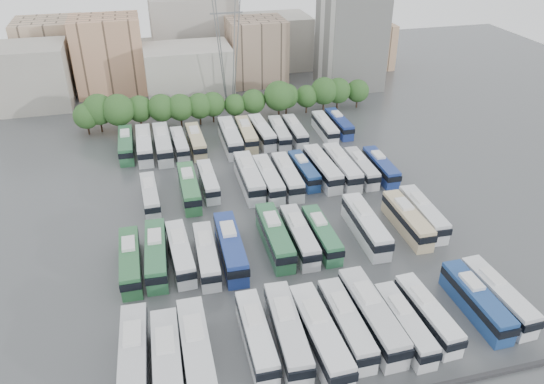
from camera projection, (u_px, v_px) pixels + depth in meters
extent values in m
plane|color=#424447|center=(277.00, 225.00, 80.05)|extent=(220.00, 220.00, 0.00)
cylinder|color=black|center=(89.00, 129.00, 108.56)|extent=(0.36, 0.36, 2.17)
sphere|color=#234C1E|center=(86.00, 116.00, 107.07)|extent=(5.20, 5.20, 5.20)
cylinder|color=black|center=(101.00, 126.00, 109.59)|extent=(0.36, 0.36, 2.65)
sphere|color=#234C1E|center=(98.00, 109.00, 107.78)|extent=(6.36, 6.36, 6.36)
cylinder|color=black|center=(121.00, 127.00, 109.15)|extent=(0.36, 0.36, 2.70)
sphere|color=#234C1E|center=(118.00, 110.00, 107.31)|extent=(6.47, 6.47, 6.47)
cylinder|color=black|center=(141.00, 123.00, 111.46)|extent=(0.36, 0.36, 2.29)
sphere|color=#234C1E|center=(139.00, 109.00, 109.89)|extent=(5.51, 5.51, 5.51)
cylinder|color=black|center=(163.00, 122.00, 111.54)|extent=(0.36, 0.36, 2.39)
sphere|color=#234C1E|center=(161.00, 108.00, 109.91)|extent=(5.73, 5.73, 5.73)
cylinder|color=black|center=(181.00, 122.00, 111.94)|extent=(0.36, 0.36, 2.35)
sphere|color=#234C1E|center=(180.00, 107.00, 110.34)|extent=(5.63, 5.63, 5.63)
cylinder|color=black|center=(200.00, 119.00, 113.06)|extent=(0.36, 0.36, 2.26)
sphere|color=#234C1E|center=(199.00, 106.00, 111.52)|extent=(5.42, 5.42, 5.42)
cylinder|color=black|center=(213.00, 117.00, 114.19)|extent=(0.36, 0.36, 2.19)
sphere|color=#234C1E|center=(213.00, 104.00, 112.69)|extent=(5.26, 5.26, 5.26)
cylinder|color=black|center=(235.00, 116.00, 115.02)|extent=(0.36, 0.36, 1.94)
sphere|color=#234C1E|center=(235.00, 105.00, 113.70)|extent=(4.66, 4.66, 4.66)
cylinder|color=black|center=(254.00, 114.00, 115.68)|extent=(0.36, 0.36, 2.19)
sphere|color=#234C1E|center=(253.00, 101.00, 114.18)|extent=(5.25, 5.25, 5.25)
cylinder|color=black|center=(279.00, 112.00, 116.24)|extent=(0.36, 0.36, 2.71)
sphere|color=#234C1E|center=(279.00, 96.00, 114.40)|extent=(6.50, 6.50, 6.50)
cylinder|color=black|center=(286.00, 109.00, 118.20)|extent=(0.36, 0.36, 2.28)
sphere|color=#234C1E|center=(286.00, 96.00, 116.64)|extent=(5.47, 5.47, 5.47)
cylinder|color=black|center=(306.00, 108.00, 118.97)|extent=(0.36, 0.36, 2.07)
sphere|color=#234C1E|center=(307.00, 96.00, 117.56)|extent=(4.97, 4.97, 4.97)
cylinder|color=black|center=(323.00, 106.00, 119.78)|extent=(0.36, 0.36, 2.54)
sphere|color=#234C1E|center=(324.00, 91.00, 118.05)|extent=(6.09, 6.09, 6.09)
cylinder|color=black|center=(337.00, 104.00, 120.75)|extent=(0.36, 0.36, 2.38)
sphere|color=#234C1E|center=(338.00, 91.00, 119.13)|extent=(5.70, 5.70, 5.70)
cylinder|color=black|center=(357.00, 103.00, 121.75)|extent=(0.36, 0.36, 2.15)
sphere|color=#234C1E|center=(358.00, 91.00, 120.28)|extent=(5.15, 5.15, 5.15)
cube|color=#9E998E|center=(27.00, 77.00, 119.52)|extent=(18.00, 14.00, 14.00)
cube|color=tan|center=(109.00, 55.00, 127.37)|extent=(16.00, 12.00, 18.00)
cube|color=#ADA89E|center=(189.00, 72.00, 126.01)|extent=(20.00, 14.00, 12.00)
cube|color=gray|center=(257.00, 51.00, 133.86)|extent=(14.00, 12.00, 16.00)
cube|color=gray|center=(194.00, 34.00, 141.60)|extent=(22.00, 16.00, 20.00)
cube|color=tan|center=(52.00, 52.00, 133.27)|extent=(16.00, 14.00, 16.00)
cube|color=#A39E93|center=(275.00, 42.00, 146.11)|extent=(18.00, 14.00, 14.00)
cube|color=tan|center=(364.00, 45.00, 146.70)|extent=(14.00, 12.00, 12.00)
cube|color=gray|center=(152.00, 62.00, 136.54)|extent=(12.00, 10.00, 10.00)
cube|color=silver|center=(351.00, 34.00, 129.32)|extent=(14.00, 14.00, 26.00)
cylinder|color=slate|center=(219.00, 35.00, 111.70)|extent=(2.90, 2.91, 33.83)
cylinder|color=slate|center=(216.00, 31.00, 115.05)|extent=(2.90, 2.91, 33.83)
cylinder|color=slate|center=(238.00, 34.00, 112.55)|extent=(2.90, 2.91, 33.83)
cylinder|color=slate|center=(234.00, 30.00, 115.90)|extent=(2.90, 2.91, 33.83)
cube|color=slate|center=(226.00, 13.00, 111.75)|extent=(7.00, 0.30, 0.30)
cube|color=silver|center=(134.00, 359.00, 55.11)|extent=(3.33, 13.07, 3.67)
cube|color=black|center=(134.00, 356.00, 54.62)|extent=(3.47, 13.27, 1.08)
cube|color=silver|center=(132.00, 333.00, 55.44)|extent=(1.99, 3.54, 0.48)
cube|color=silver|center=(168.00, 367.00, 54.17)|extent=(3.18, 13.34, 3.76)
cube|color=black|center=(167.00, 363.00, 53.67)|extent=(3.31, 13.54, 1.11)
cube|color=silver|center=(165.00, 340.00, 54.50)|extent=(1.97, 3.59, 0.49)
cube|color=silver|center=(197.00, 354.00, 55.66)|extent=(2.96, 13.43, 3.80)
cube|color=black|center=(197.00, 350.00, 55.15)|extent=(3.10, 13.64, 1.12)
cube|color=silver|center=(194.00, 328.00, 55.99)|extent=(1.93, 3.59, 0.49)
cube|color=white|center=(256.00, 337.00, 58.03)|extent=(2.67, 11.90, 3.36)
cube|color=black|center=(257.00, 334.00, 57.58)|extent=(2.79, 12.08, 0.99)
cube|color=silver|center=(253.00, 315.00, 58.32)|extent=(1.72, 3.18, 0.44)
cube|color=silver|center=(287.00, 333.00, 58.38)|extent=(3.39, 13.06, 3.67)
cube|color=black|center=(288.00, 329.00, 57.89)|extent=(3.53, 13.26, 1.08)
cube|color=silver|center=(284.00, 308.00, 58.71)|extent=(2.00, 3.54, 0.47)
cube|color=silver|center=(320.00, 336.00, 57.88)|extent=(3.22, 13.46, 3.79)
cube|color=black|center=(320.00, 332.00, 57.37)|extent=(3.36, 13.66, 1.12)
cube|color=silver|center=(315.00, 311.00, 58.19)|extent=(2.00, 3.62, 0.49)
cube|color=silver|center=(346.00, 324.00, 59.61)|extent=(2.63, 12.18, 3.45)
cube|color=black|center=(347.00, 321.00, 59.15)|extent=(2.75, 12.36, 1.01)
cube|color=silver|center=(342.00, 302.00, 59.90)|extent=(1.74, 3.25, 0.45)
cube|color=silver|center=(371.00, 316.00, 60.47)|extent=(3.19, 13.50, 3.81)
cube|color=black|center=(373.00, 313.00, 59.97)|extent=(3.33, 13.70, 1.12)
cube|color=silver|center=(367.00, 292.00, 60.79)|extent=(1.99, 3.63, 0.49)
cube|color=silver|center=(404.00, 325.00, 59.75)|extent=(2.61, 11.33, 3.20)
cube|color=black|center=(405.00, 322.00, 59.32)|extent=(2.73, 11.50, 0.94)
cube|color=silver|center=(400.00, 304.00, 60.01)|extent=(1.66, 3.04, 0.41)
cube|color=white|center=(427.00, 314.00, 61.16)|extent=(2.98, 11.42, 3.20)
cube|color=black|center=(428.00, 311.00, 60.73)|extent=(3.10, 11.59, 0.94)
cube|color=silver|center=(423.00, 295.00, 61.42)|extent=(1.75, 3.09, 0.41)
cube|color=navy|center=(476.00, 302.00, 62.92)|extent=(2.67, 11.96, 3.38)
cube|color=black|center=(478.00, 298.00, 62.47)|extent=(2.79, 12.14, 0.99)
cube|color=silver|center=(472.00, 281.00, 63.20)|extent=(1.73, 3.20, 0.44)
cube|color=silver|center=(497.00, 296.00, 63.73)|extent=(3.07, 12.04, 3.38)
cube|color=black|center=(499.00, 293.00, 63.28)|extent=(3.20, 12.22, 0.99)
cube|color=silver|center=(493.00, 276.00, 64.00)|extent=(1.83, 3.26, 0.44)
cube|color=#2B6539|center=(130.00, 262.00, 69.56)|extent=(2.55, 11.88, 3.36)
cube|color=black|center=(130.00, 259.00, 69.11)|extent=(2.67, 12.06, 0.99)
cube|color=silver|center=(128.00, 244.00, 69.85)|extent=(1.69, 3.17, 0.44)
cube|color=#2C683F|center=(156.00, 255.00, 70.71)|extent=(3.25, 12.54, 3.52)
cube|color=black|center=(156.00, 252.00, 70.24)|extent=(3.38, 12.73, 1.04)
cube|color=silver|center=(154.00, 236.00, 71.03)|extent=(1.92, 3.40, 0.46)
cube|color=silver|center=(180.00, 253.00, 71.18)|extent=(2.97, 11.80, 3.32)
cube|color=black|center=(180.00, 250.00, 70.74)|extent=(3.09, 11.98, 0.98)
cube|color=silver|center=(178.00, 236.00, 71.45)|extent=(1.79, 3.19, 0.43)
cube|color=silver|center=(207.00, 256.00, 70.78)|extent=(2.83, 11.69, 3.29)
cube|color=black|center=(206.00, 252.00, 70.34)|extent=(2.95, 11.87, 0.97)
cube|color=silver|center=(204.00, 238.00, 71.07)|extent=(1.74, 3.15, 0.43)
cube|color=navy|center=(231.00, 248.00, 71.88)|extent=(3.06, 13.10, 3.69)
cube|color=black|center=(231.00, 245.00, 71.39)|extent=(3.20, 13.29, 1.09)
cube|color=silver|center=(228.00, 229.00, 72.20)|extent=(1.92, 3.52, 0.48)
cube|color=#2D6A41|center=(275.00, 237.00, 74.19)|extent=(2.88, 12.87, 3.64)
cube|color=black|center=(275.00, 234.00, 73.71)|extent=(3.01, 13.06, 1.07)
cube|color=silver|center=(272.00, 219.00, 74.50)|extent=(1.86, 3.44, 0.47)
cube|color=silver|center=(299.00, 237.00, 74.47)|extent=(2.69, 12.11, 3.42)
cube|color=black|center=(300.00, 233.00, 74.02)|extent=(2.81, 12.29, 1.01)
cube|color=silver|center=(297.00, 219.00, 74.77)|extent=(1.74, 3.24, 0.44)
cube|color=#2F6F47|center=(321.00, 235.00, 75.02)|extent=(2.47, 11.33, 3.21)
cube|color=black|center=(322.00, 232.00, 74.59)|extent=(2.58, 11.50, 0.94)
cube|color=silver|center=(319.00, 219.00, 75.29)|extent=(1.62, 3.03, 0.42)
cube|color=silver|center=(366.00, 226.00, 76.51)|extent=(3.08, 13.01, 3.67)
cube|color=black|center=(366.00, 223.00, 76.03)|extent=(3.22, 13.21, 1.08)
cube|color=silver|center=(363.00, 208.00, 76.84)|extent=(1.92, 3.50, 0.47)
cube|color=#CAB58B|center=(407.00, 220.00, 78.07)|extent=(2.68, 12.18, 3.44)
cube|color=black|center=(408.00, 217.00, 77.61)|extent=(2.80, 12.36, 1.01)
cube|color=silver|center=(404.00, 204.00, 78.37)|extent=(1.75, 3.26, 0.45)
cube|color=silver|center=(423.00, 214.00, 79.58)|extent=(2.94, 12.08, 3.40)
cube|color=black|center=(424.00, 211.00, 79.13)|extent=(3.07, 12.27, 1.00)
cube|color=silver|center=(420.00, 198.00, 79.88)|extent=(1.80, 3.26, 0.44)
cube|color=silver|center=(150.00, 196.00, 84.51)|extent=(2.65, 10.99, 3.10)
cube|color=black|center=(150.00, 193.00, 84.10)|extent=(2.76, 11.16, 0.91)
cube|color=silver|center=(148.00, 182.00, 84.77)|extent=(1.64, 2.96, 0.40)
cube|color=#317340|center=(189.00, 188.00, 86.30)|extent=(2.70, 12.39, 3.51)
cube|color=black|center=(189.00, 185.00, 85.84)|extent=(2.83, 12.58, 1.03)
cube|color=silver|center=(187.00, 173.00, 86.61)|extent=(1.77, 3.31, 0.45)
cube|color=silver|center=(208.00, 182.00, 88.63)|extent=(2.38, 10.82, 3.06)
cube|color=black|center=(208.00, 179.00, 88.22)|extent=(2.49, 10.98, 0.90)
cube|color=silver|center=(206.00, 169.00, 88.89)|extent=(1.55, 2.89, 0.40)
cube|color=silver|center=(249.00, 178.00, 89.05)|extent=(2.93, 13.24, 3.74)
cube|color=black|center=(249.00, 175.00, 88.56)|extent=(3.07, 13.44, 1.10)
cube|color=silver|center=(247.00, 162.00, 89.38)|extent=(1.91, 3.54, 0.48)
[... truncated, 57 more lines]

